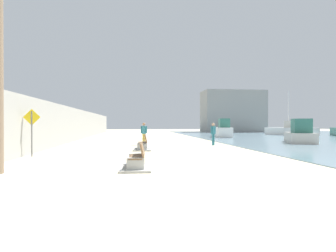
# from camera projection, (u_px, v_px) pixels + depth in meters

# --- Properties ---
(ground_plane) EXTENTS (120.00, 120.00, 0.00)m
(ground_plane) POSITION_uv_depth(u_px,v_px,m) (150.00, 141.00, 27.49)
(ground_plane) COLOR beige
(seawall) EXTENTS (0.80, 64.00, 3.17)m
(seawall) POSITION_uv_depth(u_px,v_px,m) (69.00, 125.00, 26.60)
(seawall) COLOR #9E9E99
(seawall) RESTS_ON ground
(bench_near) EXTENTS (1.20, 2.15, 0.98)m
(bench_near) POSITION_uv_depth(u_px,v_px,m) (137.00, 162.00, 10.75)
(bench_near) COLOR #9E9E99
(bench_near) RESTS_ON ground
(bench_far) EXTENTS (1.20, 2.15, 0.98)m
(bench_far) POSITION_uv_depth(u_px,v_px,m) (143.00, 146.00, 18.46)
(bench_far) COLOR #9E9E99
(bench_far) RESTS_ON ground
(person_walking) EXTENTS (0.47, 0.32, 1.75)m
(person_walking) POSITION_uv_depth(u_px,v_px,m) (213.00, 132.00, 22.35)
(person_walking) COLOR teal
(person_walking) RESTS_ON ground
(person_standing) EXTENTS (0.50, 0.28, 1.77)m
(person_standing) POSITION_uv_depth(u_px,v_px,m) (144.00, 132.00, 22.85)
(person_standing) COLOR gold
(person_standing) RESTS_ON ground
(boat_nearest) EXTENTS (5.24, 7.63, 6.45)m
(boat_nearest) POSITION_uv_depth(u_px,v_px,m) (292.00, 130.00, 41.23)
(boat_nearest) COLOR white
(boat_nearest) RESTS_ON water_bay
(boat_far_left) EXTENTS (3.47, 4.95, 2.07)m
(boat_far_left) POSITION_uv_depth(u_px,v_px,m) (300.00, 134.00, 24.82)
(boat_far_left) COLOR beige
(boat_far_left) RESTS_ON water_bay
(boat_mid_bay) EXTENTS (2.73, 6.10, 2.28)m
(boat_mid_bay) POSITION_uv_depth(u_px,v_px,m) (223.00, 130.00, 35.80)
(boat_mid_bay) COLOR white
(boat_mid_bay) RESTS_ON water_bay
(pedestrian_sign) EXTENTS (0.85, 0.08, 2.45)m
(pedestrian_sign) POSITION_uv_depth(u_px,v_px,m) (32.00, 127.00, 14.62)
(pedestrian_sign) COLOR slate
(pedestrian_sign) RESTS_ON ground
(harbor_building) EXTENTS (12.00, 6.00, 8.21)m
(harbor_building) POSITION_uv_depth(u_px,v_px,m) (233.00, 112.00, 57.39)
(harbor_building) COLOR gray
(harbor_building) RESTS_ON ground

